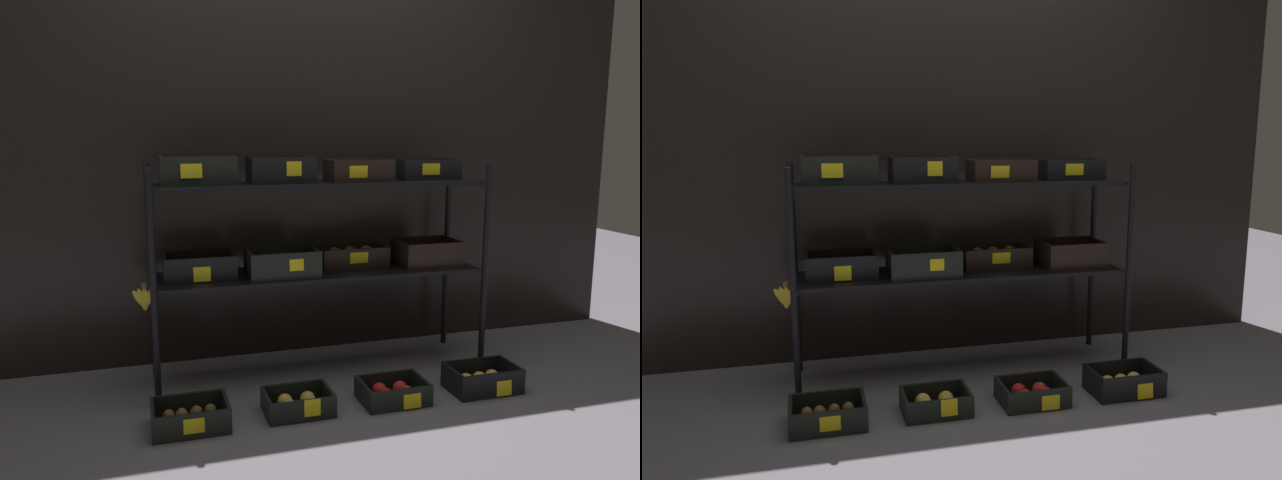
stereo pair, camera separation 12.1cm
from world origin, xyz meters
The scene contains 7 objects.
ground_plane centered at (0.00, 0.00, 0.00)m, with size 10.00×10.00×0.00m, color slate.
storefront_wall centered at (0.00, 0.41, 1.11)m, with size 4.11×0.12×2.22m, color black.
display_rack centered at (-0.02, 0.01, 0.79)m, with size 1.83×0.46×1.16m.
crate_ground_kiwi centered at (-0.73, -0.46, 0.04)m, with size 0.33×0.24×0.11m.
crate_ground_apple_gold centered at (-0.24, -0.46, 0.04)m, with size 0.31×0.22×0.11m.
crate_ground_apple_red centered at (0.23, -0.47, 0.04)m, with size 0.32×0.23×0.10m.
crate_ground_right_apple_gold centered at (0.71, -0.47, 0.05)m, with size 0.34×0.23×0.13m.
Camera 2 is at (-0.78, -3.05, 1.28)m, focal length 34.27 mm.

